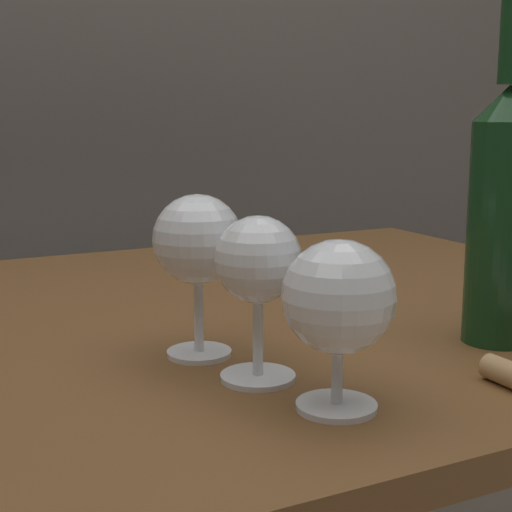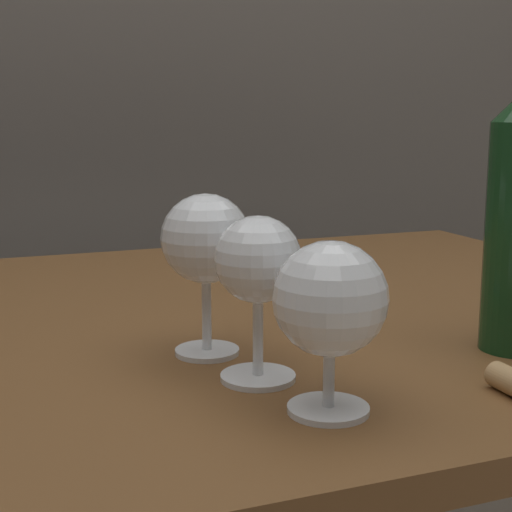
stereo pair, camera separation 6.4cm
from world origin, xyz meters
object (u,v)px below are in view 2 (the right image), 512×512
Objects in this scene: wine_glass_port at (206,243)px; wine_glass_white at (330,301)px; cork at (511,381)px; wine_glass_merlot at (256,266)px.

wine_glass_white is at bearing -75.49° from wine_glass_port.
cork is at bearing -43.53° from wine_glass_port.
wine_glass_merlot is at bearing 149.84° from cork.
cork is at bearing -7.22° from wine_glass_white.
wine_glass_port reaches higher than wine_glass_white.
wine_glass_merlot reaches higher than cork.
wine_glass_port is 0.29m from cork.
wine_glass_white is 0.09m from wine_glass_merlot.
wine_glass_port is 3.66× the size of cork.
wine_glass_white is 0.18m from cork.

